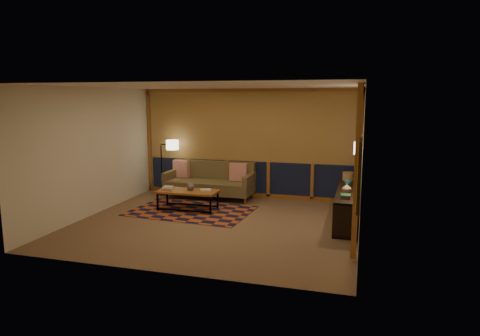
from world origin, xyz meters
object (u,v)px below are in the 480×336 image
(sofa, at_px, (209,181))
(floor_lamp, at_px, (162,167))
(coffee_table, at_px, (188,200))
(bookshelf, at_px, (347,204))

(sofa, relative_size, floor_lamp, 1.51)
(coffee_table, bearing_deg, bookshelf, 1.85)
(sofa, xyz_separation_m, floor_lamp, (-1.32, 0.05, 0.27))
(sofa, bearing_deg, bookshelf, -16.04)
(sofa, height_order, floor_lamp, floor_lamp)
(coffee_table, relative_size, bookshelf, 0.51)
(coffee_table, relative_size, floor_lamp, 0.93)
(sofa, xyz_separation_m, coffee_table, (-0.07, -1.19, -0.22))
(coffee_table, bearing_deg, sofa, 85.23)
(bookshelf, bearing_deg, floor_lamp, 167.30)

